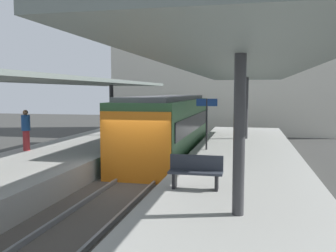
{
  "coord_description": "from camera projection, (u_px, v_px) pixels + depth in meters",
  "views": [
    {
      "loc": [
        3.99,
        -12.4,
        3.51
      ],
      "look_at": [
        0.32,
        4.17,
        1.93
      ],
      "focal_mm": 39.47,
      "sensor_mm": 36.0,
      "label": 1
    }
  ],
  "objects": [
    {
      "name": "rail_near_side",
      "position": [
        115.0,
        181.0,
        13.37
      ],
      "size": [
        0.08,
        28.0,
        0.14
      ],
      "primitive_type": "cube",
      "color": "slate",
      "rests_on": "track_ballast"
    },
    {
      "name": "platform_bench",
      "position": [
        196.0,
        171.0,
        9.57
      ],
      "size": [
        1.4,
        0.41,
        0.86
      ],
      "color": "black",
      "rests_on": "platform_right"
    },
    {
      "name": "platform_left",
      "position": [
        38.0,
        171.0,
        14.01
      ],
      "size": [
        4.4,
        28.0,
        1.0
      ],
      "primitive_type": "cube",
      "color": "#9E9E99",
      "rests_on": "ground_plane"
    },
    {
      "name": "canopy_right",
      "position": [
        245.0,
        70.0,
        13.38
      ],
      "size": [
        4.18,
        21.0,
        3.42
      ],
      "color": "#333335",
      "rests_on": "platform_right"
    },
    {
      "name": "commuter_train",
      "position": [
        168.0,
        127.0,
        18.49
      ],
      "size": [
        2.78,
        10.87,
        3.1
      ],
      "color": "#2D5633",
      "rests_on": "track_ballast"
    },
    {
      "name": "platform_sign",
      "position": [
        207.0,
        112.0,
        15.88
      ],
      "size": [
        0.9,
        0.08,
        2.21
      ],
      "color": "#262628",
      "rests_on": "platform_right"
    },
    {
      "name": "track_ballast",
      "position": [
        134.0,
        187.0,
        13.23
      ],
      "size": [
        3.2,
        28.0,
        0.2
      ],
      "primitive_type": "cube",
      "color": "#4C4742",
      "rests_on": "ground_plane"
    },
    {
      "name": "rail_far_side",
      "position": [
        153.0,
        183.0,
        13.06
      ],
      "size": [
        0.08,
        28.0,
        0.14
      ],
      "primitive_type": "cube",
      "color": "slate",
      "rests_on": "track_ballast"
    },
    {
      "name": "ground_plane",
      "position": [
        134.0,
        190.0,
        13.24
      ],
      "size": [
        80.0,
        80.0,
        0.0
      ],
      "primitive_type": "plane",
      "color": "#383835"
    },
    {
      "name": "platform_right",
      "position": [
        242.0,
        182.0,
        12.37
      ],
      "size": [
        4.4,
        28.0,
        1.0
      ],
      "primitive_type": "cube",
      "color": "#9E9E99",
      "rests_on": "ground_plane"
    },
    {
      "name": "passenger_near_bench",
      "position": [
        26.0,
        129.0,
        15.68
      ],
      "size": [
        0.36,
        0.36,
        1.74
      ],
      "color": "maroon",
      "rests_on": "platform_left"
    },
    {
      "name": "canopy_left",
      "position": [
        55.0,
        81.0,
        15.05
      ],
      "size": [
        4.18,
        21.0,
        3.05
      ],
      "color": "#333335",
      "rests_on": "platform_left"
    },
    {
      "name": "station_building_backdrop",
      "position": [
        222.0,
        68.0,
        31.83
      ],
      "size": [
        18.0,
        6.0,
        11.0
      ],
      "primitive_type": "cube",
      "color": "beige",
      "rests_on": "ground_plane"
    }
  ]
}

